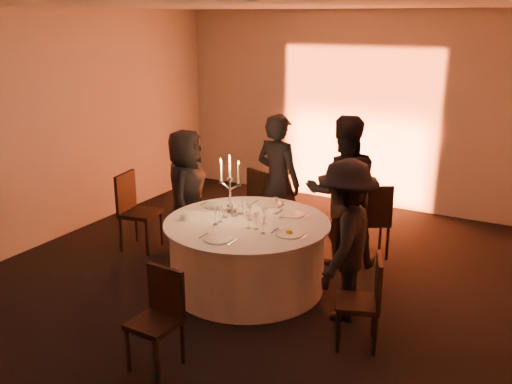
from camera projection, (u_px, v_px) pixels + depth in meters
The scene contains 35 objects.
floor at pixel (247, 286), 6.37m from camera, with size 7.00×7.00×0.00m, color black.
ceiling at pixel (246, 4), 5.49m from camera, with size 7.00×7.00×0.00m, color silver.
wall_back at pixel (358, 110), 8.86m from camera, with size 7.00×7.00×0.00m, color beige.
wall_left at pixel (44, 129), 7.32m from camera, with size 7.00×7.00×0.00m, color beige.
uplighter_fixture at pixel (347, 203), 9.04m from camera, with size 0.25×0.12×0.10m, color black.
banquet_table at pixel (247, 254), 6.26m from camera, with size 1.80×1.80×0.77m.
chair_left at pixel (134, 206), 7.29m from camera, with size 0.50×0.50×1.00m.
chair_back_left at pixel (264, 199), 7.68m from camera, with size 0.53×0.53×0.95m.
chair_back_right at pixel (373, 216), 7.00m from camera, with size 0.57×0.57×0.96m.
chair_right at pixel (366, 297), 5.10m from camera, with size 0.49×0.49×0.87m.
chair_front at pixel (159, 313), 4.83m from camera, with size 0.39×0.40×0.87m.
guest_left at pixel (186, 193), 7.06m from camera, with size 0.78×0.51×1.59m, color black.
guest_back_left at pixel (278, 182), 7.22m from camera, with size 0.64×0.42×1.76m, color black.
guest_back_right at pixel (343, 191), 6.73m from camera, with size 0.88×0.69×1.82m, color black.
guest_right at pixel (345, 241), 5.53m from camera, with size 1.04×0.60×1.61m, color black.
plate_left at pixel (216, 206), 6.63m from camera, with size 0.36×0.28×0.01m.
plate_back_left at pixel (268, 204), 6.70m from camera, with size 0.36×0.29×0.01m.
plate_back_right at pixel (293, 214), 6.35m from camera, with size 0.35×0.25×0.01m.
plate_right at pixel (289, 233), 5.78m from camera, with size 0.36×0.29×0.08m.
plate_front at pixel (218, 239), 5.65m from camera, with size 0.36×0.29×0.01m.
coffee_cup at pixel (184, 217), 6.19m from camera, with size 0.11×0.11×0.07m.
candelabra at pixel (230, 193), 6.34m from camera, with size 0.28×0.14×0.68m.
wine_glass_a at pixel (249, 208), 6.14m from camera, with size 0.07×0.07×0.19m.
wine_glass_b at pixel (263, 221), 5.77m from camera, with size 0.07×0.07×0.19m.
wine_glass_c at pixel (215, 212), 6.02m from camera, with size 0.07×0.07×0.19m.
wine_glass_d at pixel (248, 216), 5.91m from camera, with size 0.07×0.07×0.19m.
wine_glass_e at pixel (220, 210), 6.09m from camera, with size 0.07×0.07×0.19m.
wine_glass_f at pixel (276, 202), 6.35m from camera, with size 0.07×0.07×0.19m.
wine_glass_g at pixel (256, 217), 5.89m from camera, with size 0.07×0.07×0.19m.
wine_glass_h at pixel (264, 212), 6.02m from camera, with size 0.07×0.07×0.19m.
wine_glass_i at pixel (281, 206), 6.23m from camera, with size 0.07×0.07×0.19m.
tumbler_a at pixel (225, 213), 6.26m from camera, with size 0.07×0.07×0.09m, color white.
tumbler_b at pixel (244, 205), 6.55m from camera, with size 0.07×0.07×0.09m, color white.
tumbler_c at pixel (240, 209), 6.39m from camera, with size 0.07×0.07×0.09m, color white.
tumbler_d at pixel (234, 212), 6.31m from camera, with size 0.07×0.07×0.09m, color white.
Camera 1 is at (2.88, -5.01, 2.89)m, focal length 40.00 mm.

